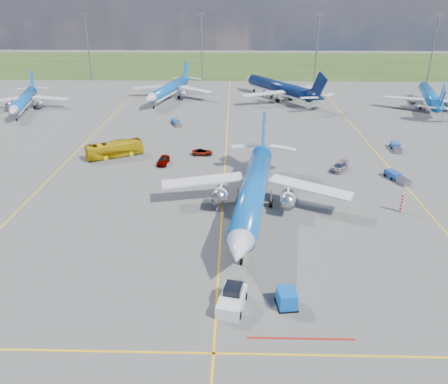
{
  "coord_description": "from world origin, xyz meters",
  "views": [
    {
      "loc": [
        1.64,
        -49.09,
        29.13
      ],
      "look_at": [
        0.32,
        5.6,
        4.0
      ],
      "focal_mm": 35.0,
      "sensor_mm": 36.0,
      "label": 1
    }
  ],
  "objects_px": {
    "pushback_tug": "(232,299)",
    "baggage_tug_c": "(176,123)",
    "apron_bus": "(115,149)",
    "service_car_a": "(163,160)",
    "main_airliner": "(253,213)",
    "warning_post": "(402,203)",
    "bg_jet_nnw": "(170,100)",
    "uld_container": "(287,298)",
    "service_car_b": "(202,152)",
    "bg_jet_nw": "(26,111)",
    "bg_jet_n": "(279,100)",
    "service_car_c": "(339,167)",
    "bg_jet_ne": "(428,108)",
    "baggage_tug_e": "(396,147)",
    "baggage_tug_w": "(396,177)"
  },
  "relations": [
    {
      "from": "uld_container",
      "to": "service_car_c",
      "type": "xyz_separation_m",
      "value": [
        13.37,
        37.47,
        -0.21
      ]
    },
    {
      "from": "uld_container",
      "to": "baggage_tug_c",
      "type": "height_order",
      "value": "uld_container"
    },
    {
      "from": "service_car_b",
      "to": "service_car_c",
      "type": "bearing_deg",
      "value": -111.1
    },
    {
      "from": "bg_jet_nw",
      "to": "apron_bus",
      "type": "xyz_separation_m",
      "value": [
        33.25,
        -35.32,
        1.52
      ]
    },
    {
      "from": "bg_jet_ne",
      "to": "service_car_a",
      "type": "relative_size",
      "value": 7.98
    },
    {
      "from": "main_airliner",
      "to": "uld_container",
      "type": "relative_size",
      "value": 17.61
    },
    {
      "from": "baggage_tug_c",
      "to": "baggage_tug_e",
      "type": "xyz_separation_m",
      "value": [
        46.78,
        -17.13,
        0.03
      ]
    },
    {
      "from": "uld_container",
      "to": "service_car_b",
      "type": "bearing_deg",
      "value": 97.19
    },
    {
      "from": "bg_jet_n",
      "to": "service_car_a",
      "type": "relative_size",
      "value": 8.75
    },
    {
      "from": "main_airliner",
      "to": "uld_container",
      "type": "distance_m",
      "value": 20.59
    },
    {
      "from": "bg_jet_nnw",
      "to": "bg_jet_n",
      "type": "relative_size",
      "value": 0.89
    },
    {
      "from": "warning_post",
      "to": "service_car_b",
      "type": "distance_m",
      "value": 38.68
    },
    {
      "from": "service_car_a",
      "to": "baggage_tug_e",
      "type": "bearing_deg",
      "value": 16.07
    },
    {
      "from": "pushback_tug",
      "to": "service_car_a",
      "type": "distance_m",
      "value": 42.14
    },
    {
      "from": "pushback_tug",
      "to": "bg_jet_n",
      "type": "bearing_deg",
      "value": 94.03
    },
    {
      "from": "bg_jet_nw",
      "to": "bg_jet_n",
      "type": "distance_m",
      "value": 71.04
    },
    {
      "from": "warning_post",
      "to": "bg_jet_nnw",
      "type": "relative_size",
      "value": 0.09
    },
    {
      "from": "uld_container",
      "to": "service_car_a",
      "type": "height_order",
      "value": "uld_container"
    },
    {
      "from": "bg_jet_nw",
      "to": "baggage_tug_c",
      "type": "height_order",
      "value": "bg_jet_nw"
    },
    {
      "from": "bg_jet_nnw",
      "to": "main_airliner",
      "type": "relative_size",
      "value": 0.87
    },
    {
      "from": "bg_jet_nnw",
      "to": "bg_jet_ne",
      "type": "bearing_deg",
      "value": 7.33
    },
    {
      "from": "apron_bus",
      "to": "service_car_c",
      "type": "xyz_separation_m",
      "value": [
        41.9,
        -6.08,
        -0.83
      ]
    },
    {
      "from": "bg_jet_n",
      "to": "baggage_tug_w",
      "type": "xyz_separation_m",
      "value": [
        14.46,
        -60.8,
        0.56
      ]
    },
    {
      "from": "uld_container",
      "to": "baggage_tug_e",
      "type": "xyz_separation_m",
      "value": [
        27.34,
        49.11,
        -0.34
      ]
    },
    {
      "from": "service_car_a",
      "to": "baggage_tug_w",
      "type": "relative_size",
      "value": 0.8
    },
    {
      "from": "bg_jet_ne",
      "to": "apron_bus",
      "type": "height_order",
      "value": "bg_jet_ne"
    },
    {
      "from": "uld_container",
      "to": "service_car_b",
      "type": "xyz_separation_m",
      "value": [
        -11.71,
        44.98,
        -0.33
      ]
    },
    {
      "from": "bg_jet_ne",
      "to": "main_airliner",
      "type": "height_order",
      "value": "main_airliner"
    },
    {
      "from": "pushback_tug",
      "to": "baggage_tug_c",
      "type": "distance_m",
      "value": 67.91
    },
    {
      "from": "service_car_a",
      "to": "bg_jet_nnw",
      "type": "bearing_deg",
      "value": 101.28
    },
    {
      "from": "service_car_c",
      "to": "bg_jet_n",
      "type": "bearing_deg",
      "value": 130.68
    },
    {
      "from": "warning_post",
      "to": "baggage_tug_w",
      "type": "xyz_separation_m",
      "value": [
        3.22,
        11.84,
        -0.94
      ]
    },
    {
      "from": "pushback_tug",
      "to": "uld_container",
      "type": "height_order",
      "value": "pushback_tug"
    },
    {
      "from": "bg_jet_ne",
      "to": "service_car_c",
      "type": "xyz_separation_m",
      "value": [
        -34.53,
        -47.12,
        0.69
      ]
    },
    {
      "from": "bg_jet_nnw",
      "to": "baggage_tug_e",
      "type": "xyz_separation_m",
      "value": [
        52.14,
        -44.01,
        0.56
      ]
    },
    {
      "from": "bg_jet_nw",
      "to": "baggage_tug_w",
      "type": "distance_m",
      "value": 95.53
    },
    {
      "from": "warning_post",
      "to": "bg_jet_n",
      "type": "height_order",
      "value": "bg_jet_n"
    },
    {
      "from": "warning_post",
      "to": "bg_jet_n",
      "type": "bearing_deg",
      "value": 98.79
    },
    {
      "from": "bg_jet_ne",
      "to": "main_airliner",
      "type": "xyz_separation_m",
      "value": [
        -50.6,
        -64.19,
        0.0
      ]
    },
    {
      "from": "bg_jet_ne",
      "to": "service_car_c",
      "type": "bearing_deg",
      "value": 67.98
    },
    {
      "from": "apron_bus",
      "to": "service_car_a",
      "type": "relative_size",
      "value": 2.46
    },
    {
      "from": "bg_jet_ne",
      "to": "apron_bus",
      "type": "bearing_deg",
      "value": 42.45
    },
    {
      "from": "bg_jet_ne",
      "to": "baggage_tug_w",
      "type": "xyz_separation_m",
      "value": [
        -25.8,
        -51.43,
        0.56
      ]
    },
    {
      "from": "bg_jet_ne",
      "to": "baggage_tug_w",
      "type": "distance_m",
      "value": 57.54
    },
    {
      "from": "bg_jet_n",
      "to": "baggage_tug_e",
      "type": "relative_size",
      "value": 7.12
    },
    {
      "from": "main_airliner",
      "to": "uld_container",
      "type": "xyz_separation_m",
      "value": [
        2.7,
        -20.39,
        0.9
      ]
    },
    {
      "from": "bg_jet_nw",
      "to": "bg_jet_ne",
      "type": "bearing_deg",
      "value": -9.8
    },
    {
      "from": "main_airliner",
      "to": "service_car_a",
      "type": "distance_m",
      "value": 25.12
    },
    {
      "from": "warning_post",
      "to": "bg_jet_n",
      "type": "distance_m",
      "value": 73.52
    },
    {
      "from": "apron_bus",
      "to": "service_car_b",
      "type": "distance_m",
      "value": 16.91
    }
  ]
}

